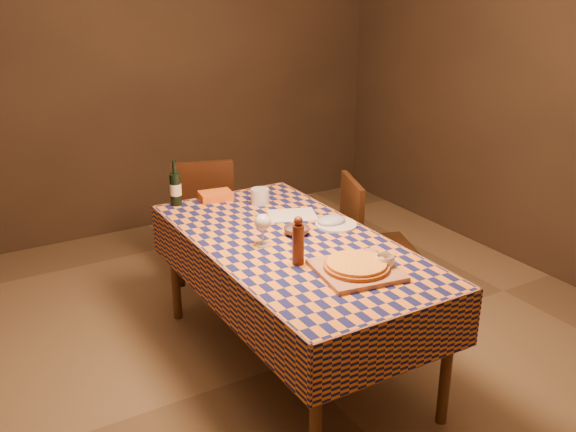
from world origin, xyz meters
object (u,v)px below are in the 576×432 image
at_px(bowl, 297,231).
at_px(chair_far, 203,212).
at_px(dining_table, 293,254).
at_px(wine_bottle, 176,189).
at_px(cutting_board, 356,270).
at_px(chair_right, 368,239).
at_px(pizza, 356,265).
at_px(white_plate, 336,225).

height_order(bowl, chair_far, chair_far).
relative_size(dining_table, wine_bottle, 6.48).
bearing_deg(chair_far, dining_table, -90.76).
bearing_deg(cutting_board, bowl, 90.19).
height_order(cutting_board, bowl, bowl).
relative_size(dining_table, chair_right, 1.98).
relative_size(cutting_board, chair_far, 0.40).
relative_size(pizza, bowl, 2.74).
relative_size(wine_bottle, chair_right, 0.31).
xyz_separation_m(pizza, bowl, (-0.00, 0.55, -0.02)).
height_order(pizza, wine_bottle, wine_bottle).
bearing_deg(dining_table, white_plate, 11.50).
bearing_deg(dining_table, cutting_board, -81.85).
relative_size(dining_table, bowl, 12.91).
xyz_separation_m(dining_table, chair_right, (0.73, 0.27, -0.17)).
bearing_deg(white_plate, chair_far, 104.63).
height_order(pizza, chair_far, chair_far).
bearing_deg(pizza, cutting_board, 0.00).
distance_m(cutting_board, bowl, 0.55).
distance_m(dining_table, bowl, 0.14).
bearing_deg(chair_right, white_plate, -152.69).
bearing_deg(chair_right, wine_bottle, 150.72).
relative_size(chair_far, chair_right, 1.00).
distance_m(wine_bottle, white_plate, 1.04).
bearing_deg(wine_bottle, cutting_board, -73.62).
bearing_deg(wine_bottle, dining_table, -69.28).
height_order(cutting_board, pizza, pizza).
bearing_deg(chair_right, dining_table, -159.47).
bearing_deg(cutting_board, chair_right, 48.89).
bearing_deg(bowl, chair_far, 92.41).
bearing_deg(cutting_board, white_plate, 64.58).
relative_size(cutting_board, pizza, 0.96).
bearing_deg(chair_right, bowl, -162.96).
distance_m(cutting_board, wine_bottle, 1.41).
bearing_deg(chair_far, bowl, -87.59).
bearing_deg(wine_bottle, chair_far, 49.67).
xyz_separation_m(cutting_board, chair_far, (-0.05, 1.75, -0.26)).
bearing_deg(chair_right, cutting_board, -131.11).
xyz_separation_m(pizza, white_plate, (0.26, 0.55, -0.03)).
distance_m(cutting_board, chair_far, 1.77).
height_order(dining_table, white_plate, white_plate).
bearing_deg(chair_far, white_plate, -75.37).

